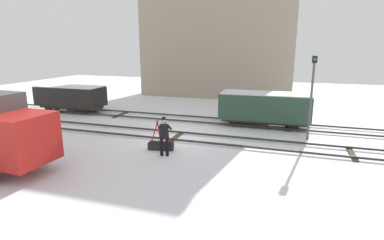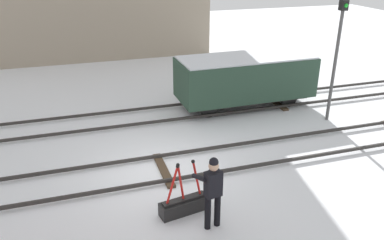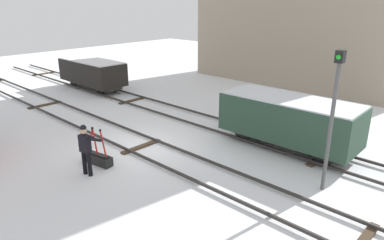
# 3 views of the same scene
# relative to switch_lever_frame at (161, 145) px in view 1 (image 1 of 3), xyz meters

# --- Properties ---
(ground_plane) EXTENTS (60.00, 60.00, 0.00)m
(ground_plane) POSITION_rel_switch_lever_frame_xyz_m (-0.02, 2.08, -0.25)
(ground_plane) COLOR white
(track_main_line) EXTENTS (44.00, 1.94, 0.18)m
(track_main_line) POSITION_rel_switch_lever_frame_xyz_m (-0.02, 2.08, -0.14)
(track_main_line) COLOR #2D2B28
(track_main_line) RESTS_ON ground_plane
(track_siding_near) EXTENTS (44.00, 1.94, 0.18)m
(track_siding_near) POSITION_rel_switch_lever_frame_xyz_m (-0.02, 6.13, -0.13)
(track_siding_near) COLOR #2D2B28
(track_siding_near) RESTS_ON ground_plane
(switch_lever_frame) EXTENTS (1.28, 0.57, 1.45)m
(switch_lever_frame) POSITION_rel_switch_lever_frame_xyz_m (0.00, 0.00, 0.00)
(switch_lever_frame) COLOR black
(switch_lever_frame) RESTS_ON ground_plane
(rail_worker) EXTENTS (0.62, 0.74, 1.86)m
(rail_worker) POSITION_rel_switch_lever_frame_xyz_m (0.49, -0.70, 0.81)
(rail_worker) COLOR black
(rail_worker) RESTS_ON ground_plane
(signal_post) EXTENTS (0.24, 0.32, 4.47)m
(signal_post) POSITION_rel_switch_lever_frame_xyz_m (6.90, 3.93, 2.44)
(signal_post) COLOR #4C4C4C
(signal_post) RESTS_ON ground_plane
(apartment_building) EXTENTS (15.11, 5.17, 13.23)m
(apartment_building) POSITION_rel_switch_lever_frame_xyz_m (-1.34, 17.62, 6.38)
(apartment_building) COLOR gray
(apartment_building) RESTS_ON ground_plane
(freight_car_mid_siding) EXTENTS (5.21, 2.06, 1.99)m
(freight_car_mid_siding) POSITION_rel_switch_lever_frame_xyz_m (-10.18, 6.13, 0.93)
(freight_car_mid_siding) COLOR #2D2B28
(freight_car_mid_siding) RESTS_ON ground_plane
(freight_car_back_track) EXTENTS (5.50, 2.21, 2.13)m
(freight_car_back_track) POSITION_rel_switch_lever_frame_xyz_m (4.39, 6.13, 1.00)
(freight_car_back_track) COLOR #2D2B28
(freight_car_back_track) RESTS_ON ground_plane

